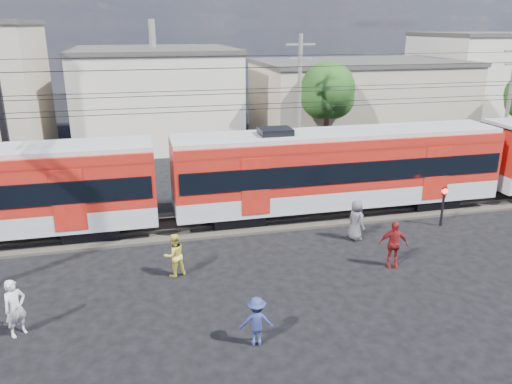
# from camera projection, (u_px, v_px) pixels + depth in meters

# --- Properties ---
(ground) EXTENTS (120.00, 120.00, 0.00)m
(ground) POSITION_uv_depth(u_px,v_px,m) (265.00, 312.00, 16.43)
(ground) COLOR black
(ground) RESTS_ON ground
(track_bed) EXTENTS (70.00, 3.40, 0.12)m
(track_bed) POSITION_uv_depth(u_px,v_px,m) (223.00, 222.00, 23.78)
(track_bed) COLOR #2D2823
(track_bed) RESTS_ON ground
(rail_near) EXTENTS (70.00, 0.12, 0.12)m
(rail_near) POSITION_uv_depth(u_px,v_px,m) (226.00, 226.00, 23.05)
(rail_near) COLOR #59544C
(rail_near) RESTS_ON track_bed
(rail_far) EXTENTS (70.00, 0.12, 0.12)m
(rail_far) POSITION_uv_depth(u_px,v_px,m) (220.00, 214.00, 24.43)
(rail_far) COLOR #59544C
(rail_far) RESTS_ON track_bed
(commuter_train) EXTENTS (50.30, 3.08, 4.17)m
(commuter_train) POSITION_uv_depth(u_px,v_px,m) (342.00, 167.00, 24.35)
(commuter_train) COLOR black
(commuter_train) RESTS_ON ground
(catenary) EXTENTS (70.00, 9.30, 7.52)m
(catenary) POSITION_uv_depth(u_px,v_px,m) (10.00, 125.00, 20.24)
(catenary) COLOR black
(catenary) RESTS_ON ground
(building_midwest) EXTENTS (12.24, 12.24, 7.30)m
(building_midwest) POSITION_uv_depth(u_px,v_px,m) (156.00, 95.00, 39.69)
(building_midwest) COLOR beige
(building_midwest) RESTS_ON ground
(building_mideast) EXTENTS (16.32, 10.20, 6.30)m
(building_mideast) POSITION_uv_depth(u_px,v_px,m) (357.00, 100.00, 40.64)
(building_mideast) COLOR tan
(building_mideast) RESTS_ON ground
(building_east) EXTENTS (10.20, 10.20, 8.30)m
(building_east) POSITION_uv_depth(u_px,v_px,m) (477.00, 78.00, 47.11)
(building_east) COLOR beige
(building_east) RESTS_ON ground
(utility_pole_mid) EXTENTS (1.80, 0.24, 8.50)m
(utility_pole_mid) POSITION_uv_depth(u_px,v_px,m) (299.00, 102.00, 30.13)
(utility_pole_mid) COLOR slate
(utility_pole_mid) RESTS_ON ground
(utility_pole_east) EXTENTS (1.80, 0.24, 8.00)m
(utility_pole_east) POSITION_uv_depth(u_px,v_px,m) (509.00, 101.00, 32.40)
(utility_pole_east) COLOR slate
(utility_pole_east) RESTS_ON ground
(tree_near) EXTENTS (3.82, 3.64, 6.72)m
(tree_near) POSITION_uv_depth(u_px,v_px,m) (330.00, 92.00, 33.64)
(tree_near) COLOR #382619
(tree_near) RESTS_ON ground
(pedestrian_a) EXTENTS (0.80, 0.76, 1.84)m
(pedestrian_a) POSITION_uv_depth(u_px,v_px,m) (15.00, 308.00, 14.99)
(pedestrian_a) COLOR silver
(pedestrian_a) RESTS_ON ground
(pedestrian_b) EXTENTS (0.98, 0.87, 1.69)m
(pedestrian_b) POSITION_uv_depth(u_px,v_px,m) (174.00, 255.00, 18.59)
(pedestrian_b) COLOR gold
(pedestrian_b) RESTS_ON ground
(pedestrian_c) EXTENTS (1.09, 0.74, 1.55)m
(pedestrian_c) POSITION_uv_depth(u_px,v_px,m) (257.00, 321.00, 14.56)
(pedestrian_c) COLOR navy
(pedestrian_c) RESTS_ON ground
(pedestrian_d) EXTENTS (1.19, 0.73, 1.90)m
(pedestrian_d) POSITION_uv_depth(u_px,v_px,m) (393.00, 244.00, 19.25)
(pedestrian_d) COLOR maroon
(pedestrian_d) RESTS_ON ground
(pedestrian_e) EXTENTS (0.82, 1.02, 1.81)m
(pedestrian_e) POSITION_uv_depth(u_px,v_px,m) (356.00, 220.00, 21.74)
(pedestrian_e) COLOR #535258
(pedestrian_e) RESTS_ON ground
(crossing_signal) EXTENTS (0.28, 0.28, 1.89)m
(crossing_signal) POSITION_uv_depth(u_px,v_px,m) (444.00, 199.00, 23.09)
(crossing_signal) COLOR black
(crossing_signal) RESTS_ON ground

